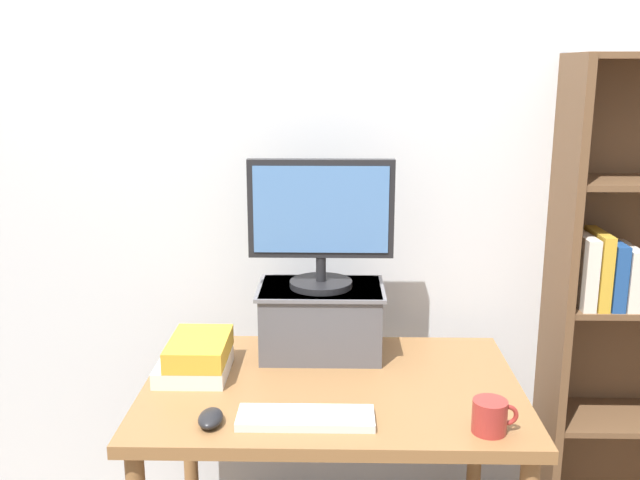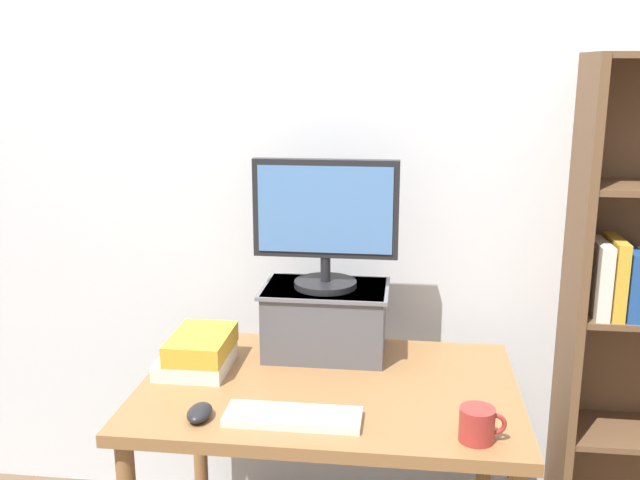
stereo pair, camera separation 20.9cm
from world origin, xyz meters
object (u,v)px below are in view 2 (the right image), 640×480
coffee_mug (478,424)px  computer_mouse (200,413)px  keyboard (293,417)px  book_stack (199,352)px  desk (329,410)px  riser_box (325,318)px  computer_monitor (326,219)px

coffee_mug → computer_mouse: bearing=178.1°
keyboard → coffee_mug: (0.47, -0.04, 0.03)m
book_stack → coffee_mug: bearing=-22.6°
desk → coffee_mug: coffee_mug is taller
riser_box → book_stack: bearing=-155.0°
desk → computer_monitor: computer_monitor is taller
computer_monitor → book_stack: 0.57m
keyboard → book_stack: size_ratio=1.42×
keyboard → computer_mouse: (-0.25, -0.02, 0.01)m
riser_box → computer_monitor: 0.33m
keyboard → coffee_mug: coffee_mug is taller
riser_box → computer_monitor: computer_monitor is taller
riser_box → computer_monitor: bearing=-90.0°
desk → keyboard: size_ratio=3.06×
riser_box → coffee_mug: riser_box is taller
computer_mouse → coffee_mug: coffee_mug is taller
coffee_mug → book_stack: bearing=157.4°
computer_monitor → keyboard: size_ratio=1.26×
desk → book_stack: bearing=171.6°
riser_box → computer_monitor: (0.00, -0.00, 0.33)m
riser_box → computer_mouse: (-0.28, -0.49, -0.10)m
desk → computer_mouse: 0.42m
keyboard → computer_mouse: size_ratio=3.47×
book_stack → coffee_mug: size_ratio=2.16×
computer_mouse → desk: bearing=39.0°
desk → coffee_mug: bearing=-34.6°
computer_monitor → keyboard: (-0.03, -0.47, -0.43)m
computer_monitor → coffee_mug: (0.44, -0.51, -0.40)m
riser_box → keyboard: 0.48m
desk → book_stack: (-0.41, 0.06, 0.14)m
coffee_mug → keyboard: bearing=174.8°
computer_mouse → keyboard: bearing=4.6°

